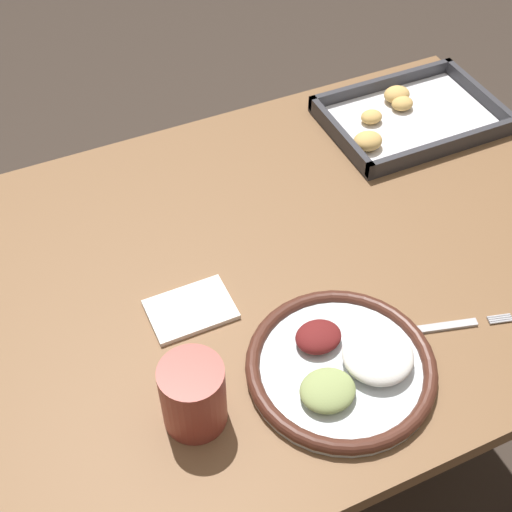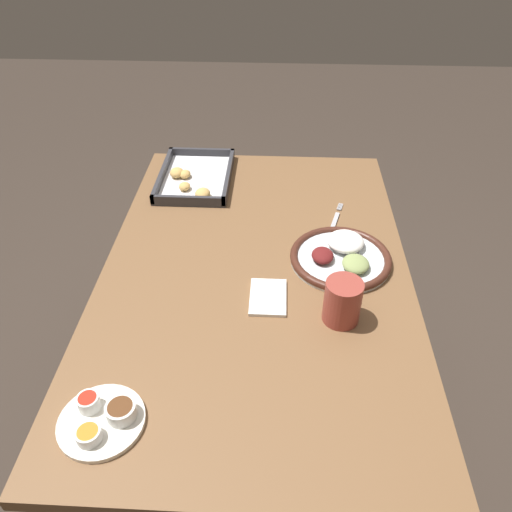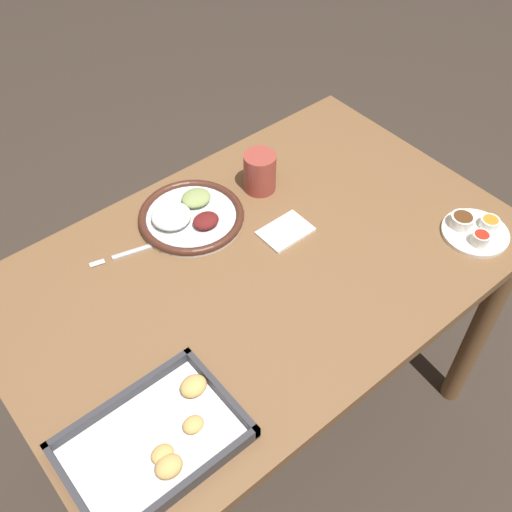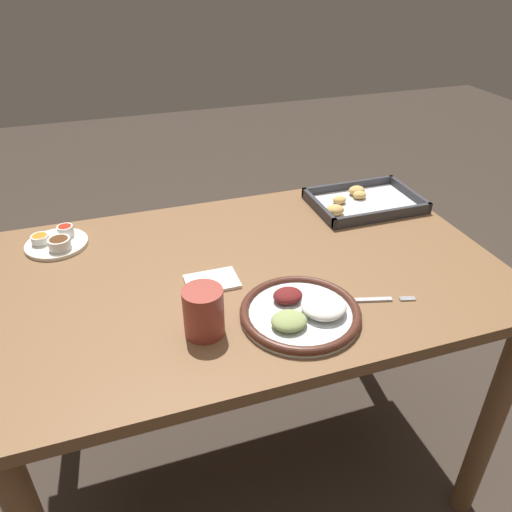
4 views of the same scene
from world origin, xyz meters
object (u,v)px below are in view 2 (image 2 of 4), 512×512
(dinner_plate, at_px, (341,256))
(fork, at_px, (334,225))
(drinking_cup, at_px, (342,301))
(napkin, at_px, (268,297))
(saucer_plate, at_px, (103,418))
(baking_tray, at_px, (194,178))

(dinner_plate, height_order, fork, dinner_plate)
(fork, bearing_deg, dinner_plate, -162.19)
(dinner_plate, height_order, drinking_cup, drinking_cup)
(drinking_cup, height_order, napkin, drinking_cup)
(fork, xyz_separation_m, napkin, (-0.31, 0.17, 0.00))
(dinner_plate, relative_size, saucer_plate, 1.63)
(baking_tray, bearing_deg, dinner_plate, -131.04)
(saucer_plate, height_order, napkin, saucer_plate)
(fork, height_order, saucer_plate, saucer_plate)
(fork, distance_m, baking_tray, 0.48)
(saucer_plate, relative_size, napkin, 1.31)
(fork, distance_m, napkin, 0.35)
(baking_tray, bearing_deg, saucer_plate, 177.47)
(baking_tray, bearing_deg, fork, -117.48)
(saucer_plate, height_order, drinking_cup, drinking_cup)
(dinner_plate, xyz_separation_m, napkin, (-0.15, 0.18, -0.01))
(baking_tray, distance_m, napkin, 0.58)
(drinking_cup, bearing_deg, napkin, 71.04)
(fork, bearing_deg, napkin, 165.45)
(dinner_plate, bearing_deg, napkin, 129.64)
(napkin, bearing_deg, saucer_plate, 139.91)
(baking_tray, relative_size, napkin, 2.61)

